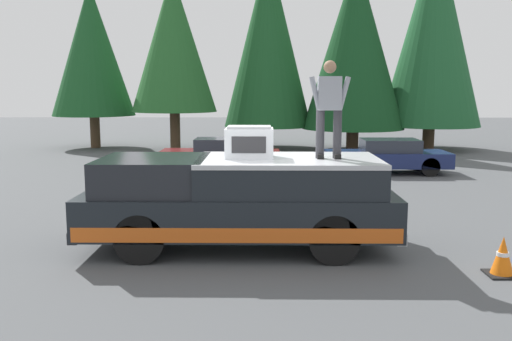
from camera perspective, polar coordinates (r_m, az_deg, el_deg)
The scene contains 12 objects.
ground_plane at distance 10.16m, azimuth -0.63°, elevation -7.89°, with size 90.00×90.00×0.00m, color #4C4F51.
pickup_truck at distance 9.87m, azimuth -1.74°, elevation -3.17°, with size 2.01×5.54×1.65m.
compressor_unit at distance 9.74m, azimuth -0.70°, elevation 2.95°, with size 0.65×0.84×0.56m.
person_on_truck_bed at distance 9.70m, azimuth 7.58°, elevation 6.56°, with size 0.29×0.72×1.69m.
parked_car_navy at distance 19.28m, azimuth 13.41°, elevation 1.45°, with size 1.64×4.10×1.16m.
parked_car_maroon at distance 19.08m, azimuth -3.66°, elevation 1.60°, with size 1.64×4.10×1.16m.
traffic_cone at distance 9.40m, azimuth 24.12°, elevation -8.18°, with size 0.47×0.47×0.62m.
conifer_far_left at distance 27.46m, azimuth 17.85°, elevation 13.74°, with size 4.58×4.58×10.04m.
conifer_left at distance 26.13m, azimuth 10.16°, elevation 12.70°, with size 4.68×4.68×8.69m.
conifer_center_left at distance 26.72m, azimuth 1.26°, elevation 13.44°, with size 4.17×4.17×9.31m.
conifer_center_right at distance 26.02m, azimuth -8.54°, elevation 12.92°, with size 3.91×3.91×8.06m.
conifer_right at distance 27.97m, azimuth -16.62°, elevation 11.81°, with size 3.91×3.91×7.77m.
Camera 1 is at (-9.74, -0.23, 2.87)m, focal length 38.72 mm.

